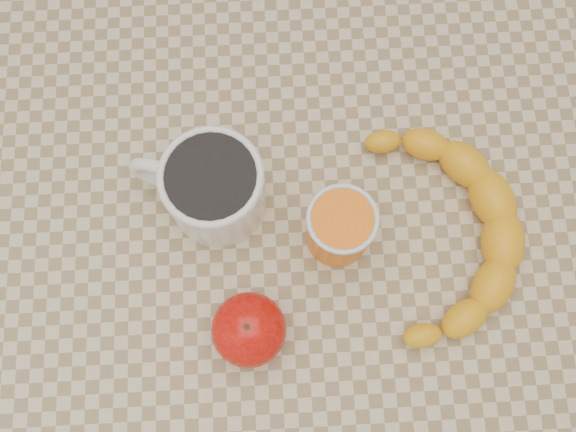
{
  "coord_description": "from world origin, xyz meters",
  "views": [
    {
      "loc": [
        -0.01,
        -0.2,
        1.52
      ],
      "look_at": [
        0.0,
        0.0,
        0.77
      ],
      "focal_mm": 40.0,
      "sensor_mm": 36.0,
      "label": 1
    }
  ],
  "objects_px": {
    "table": "(288,236)",
    "orange_juice_glass": "(340,228)",
    "apple": "(249,330)",
    "banana": "(444,234)",
    "coffee_mug": "(212,187)"
  },
  "relations": [
    {
      "from": "apple",
      "to": "banana",
      "type": "bearing_deg",
      "value": 23.32
    },
    {
      "from": "apple",
      "to": "banana",
      "type": "height_order",
      "value": "apple"
    },
    {
      "from": "table",
      "to": "orange_juice_glass",
      "type": "xyz_separation_m",
      "value": [
        0.06,
        -0.02,
        0.13
      ]
    },
    {
      "from": "table",
      "to": "orange_juice_glass",
      "type": "distance_m",
      "value": 0.15
    },
    {
      "from": "coffee_mug",
      "to": "apple",
      "type": "bearing_deg",
      "value": -77.58
    },
    {
      "from": "table",
      "to": "coffee_mug",
      "type": "distance_m",
      "value": 0.17
    },
    {
      "from": "orange_juice_glass",
      "to": "apple",
      "type": "height_order",
      "value": "orange_juice_glass"
    },
    {
      "from": "orange_juice_glass",
      "to": "banana",
      "type": "distance_m",
      "value": 0.13
    },
    {
      "from": "table",
      "to": "orange_juice_glass",
      "type": "bearing_deg",
      "value": -22.83
    },
    {
      "from": "table",
      "to": "apple",
      "type": "xyz_separation_m",
      "value": [
        -0.05,
        -0.13,
        0.12
      ]
    },
    {
      "from": "table",
      "to": "banana",
      "type": "bearing_deg",
      "value": -10.17
    },
    {
      "from": "coffee_mug",
      "to": "banana",
      "type": "relative_size",
      "value": 0.53
    },
    {
      "from": "coffee_mug",
      "to": "banana",
      "type": "bearing_deg",
      "value": -13.2
    },
    {
      "from": "apple",
      "to": "banana",
      "type": "relative_size",
      "value": 0.29
    },
    {
      "from": "table",
      "to": "apple",
      "type": "bearing_deg",
      "value": -110.76
    }
  ]
}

